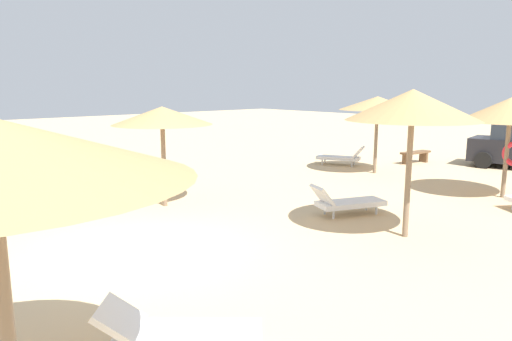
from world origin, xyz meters
name	(u,v)px	position (x,y,z in m)	size (l,w,h in m)	color
ground_plane	(142,249)	(0.00, 0.00, 0.00)	(80.00, 80.00, 0.00)	#D1B284
parasol_1	(378,103)	(-1.67, 10.33, 2.53)	(2.73, 2.73, 2.78)	#75604C
parasol_3	(511,110)	(2.99, 9.81, 2.47)	(2.73, 2.73, 2.83)	#75604C
parasol_4	(412,105)	(3.03, 4.53, 2.76)	(2.69, 2.69, 3.09)	#75604C
parasol_5	(162,116)	(-2.63, 2.11, 2.38)	(2.59, 2.59, 2.63)	#75604C
lounger_0	(177,333)	(3.67, -1.54, 0.31)	(1.75, 1.84, 0.68)	white
lounger_1	(342,157)	(-3.57, 10.83, 0.32)	(1.95, 1.38, 0.79)	white
lounger_4	(346,202)	(1.13, 4.96, 0.32)	(1.29, 1.96, 0.79)	white
lounger_5	(96,185)	(-4.91, 1.21, 0.33)	(1.94, 1.03, 0.80)	white
bench_0	(415,155)	(-1.83, 13.45, 0.35)	(0.58, 1.54, 0.49)	brown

